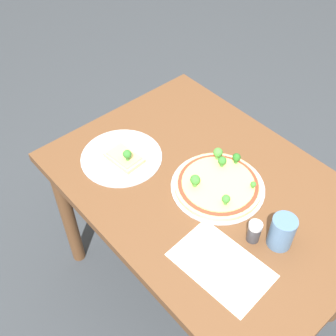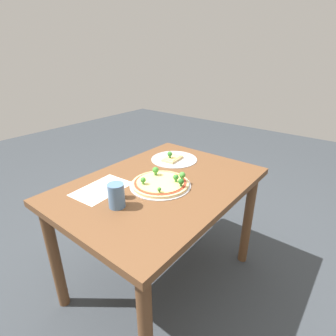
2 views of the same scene
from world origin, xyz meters
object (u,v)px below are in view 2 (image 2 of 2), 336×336
pizza_tray_slice (173,159)px  condiment_shaker (120,191)px  pizza_tray_whole (161,183)px  drinking_cup (116,195)px  dining_table (161,198)px

pizza_tray_slice → condiment_shaker: (0.55, 0.09, 0.03)m
pizza_tray_whole → drinking_cup: drinking_cup is taller
drinking_cup → condiment_shaker: (-0.06, -0.05, -0.02)m
dining_table → condiment_shaker: condiment_shaker is taller
drinking_cup → condiment_shaker: size_ratio=1.49×
dining_table → condiment_shaker: size_ratio=14.30×
dining_table → drinking_cup: size_ratio=9.60×
pizza_tray_slice → condiment_shaker: 0.56m
pizza_tray_slice → condiment_shaker: condiment_shaker is taller
dining_table → pizza_tray_whole: (0.02, 0.02, 0.12)m
pizza_tray_slice → condiment_shaker: bearing=9.7°
pizza_tray_whole → pizza_tray_slice: pizza_tray_whole is taller
dining_table → pizza_tray_slice: bearing=-154.5°
dining_table → pizza_tray_whole: pizza_tray_whole is taller
condiment_shaker → drinking_cup: bearing=38.1°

